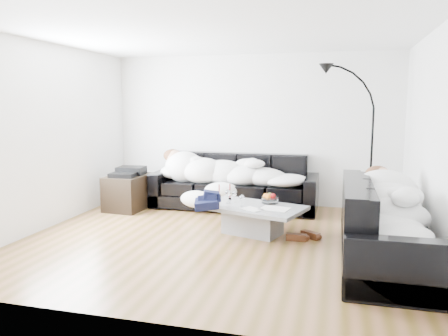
% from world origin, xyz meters
% --- Properties ---
extents(ground, '(5.00, 5.00, 0.00)m').
position_xyz_m(ground, '(0.00, 0.00, 0.00)').
color(ground, brown).
rests_on(ground, ground).
extents(wall_back, '(5.00, 0.02, 2.60)m').
position_xyz_m(wall_back, '(0.00, 2.25, 1.30)').
color(wall_back, silver).
rests_on(wall_back, ground).
extents(wall_left, '(0.02, 4.50, 2.60)m').
position_xyz_m(wall_left, '(-2.50, 0.00, 1.30)').
color(wall_left, silver).
rests_on(wall_left, ground).
extents(wall_right, '(0.02, 4.50, 2.60)m').
position_xyz_m(wall_right, '(2.50, 0.00, 1.30)').
color(wall_right, silver).
rests_on(wall_right, ground).
extents(ceiling, '(5.00, 5.00, 0.00)m').
position_xyz_m(ceiling, '(0.00, 0.00, 2.60)').
color(ceiling, white).
rests_on(ceiling, ground).
extents(sofa_back, '(2.76, 0.95, 0.90)m').
position_xyz_m(sofa_back, '(-0.21, 1.77, 0.45)').
color(sofa_back, black).
rests_on(sofa_back, ground).
extents(sofa_right, '(0.95, 2.23, 0.90)m').
position_xyz_m(sofa_right, '(2.02, -0.37, 0.45)').
color(sofa_right, black).
rests_on(sofa_right, ground).
extents(sleeper_back, '(2.33, 0.81, 0.47)m').
position_xyz_m(sleeper_back, '(-0.21, 1.72, 0.65)').
color(sleeper_back, white).
rests_on(sleeper_back, sofa_back).
extents(sleeper_right, '(0.81, 1.91, 0.47)m').
position_xyz_m(sleeper_right, '(2.02, -0.37, 0.65)').
color(sleeper_right, white).
rests_on(sleeper_right, sofa_right).
extents(teal_cushion, '(0.42, 0.38, 0.20)m').
position_xyz_m(teal_cushion, '(1.96, 0.32, 0.72)').
color(teal_cushion, '#0F6E56').
rests_on(teal_cushion, sofa_right).
extents(coffee_table, '(1.51, 1.14, 0.39)m').
position_xyz_m(coffee_table, '(0.38, 0.37, 0.20)').
color(coffee_table, '#939699').
rests_on(coffee_table, ground).
extents(fruit_bowl, '(0.26, 0.26, 0.14)m').
position_xyz_m(fruit_bowl, '(0.58, 0.57, 0.46)').
color(fruit_bowl, white).
rests_on(fruit_bowl, coffee_table).
extents(wine_glass_a, '(0.09, 0.09, 0.16)m').
position_xyz_m(wine_glass_a, '(0.09, 0.50, 0.47)').
color(wine_glass_a, white).
rests_on(wine_glass_a, coffee_table).
extents(wine_glass_b, '(0.10, 0.10, 0.19)m').
position_xyz_m(wine_glass_b, '(0.03, 0.42, 0.49)').
color(wine_glass_b, white).
rests_on(wine_glass_b, coffee_table).
extents(wine_glass_c, '(0.07, 0.07, 0.15)m').
position_xyz_m(wine_glass_c, '(0.25, 0.31, 0.47)').
color(wine_glass_c, white).
rests_on(wine_glass_c, coffee_table).
extents(candle_left, '(0.04, 0.04, 0.22)m').
position_xyz_m(candle_left, '(-0.15, 0.61, 0.50)').
color(candle_left, maroon).
rests_on(candle_left, coffee_table).
extents(candle_right, '(0.05, 0.05, 0.22)m').
position_xyz_m(candle_right, '(-0.01, 0.68, 0.50)').
color(candle_right, maroon).
rests_on(candle_right, coffee_table).
extents(newspaper_a, '(0.41, 0.35, 0.01)m').
position_xyz_m(newspaper_a, '(0.70, 0.26, 0.40)').
color(newspaper_a, silver).
rests_on(newspaper_a, coffee_table).
extents(newspaper_b, '(0.33, 0.31, 0.01)m').
position_xyz_m(newspaper_b, '(0.41, 0.15, 0.40)').
color(newspaper_b, silver).
rests_on(newspaper_b, coffee_table).
extents(navy_jacket, '(0.37, 0.32, 0.17)m').
position_xyz_m(navy_jacket, '(-0.15, 0.14, 0.55)').
color(navy_jacket, black).
rests_on(navy_jacket, coffee_table).
extents(shoes, '(0.49, 0.39, 0.10)m').
position_xyz_m(shoes, '(1.07, 0.28, 0.05)').
color(shoes, '#472311').
rests_on(shoes, ground).
extents(av_cabinet, '(0.63, 0.87, 0.57)m').
position_xyz_m(av_cabinet, '(-1.91, 1.27, 0.29)').
color(av_cabinet, black).
rests_on(av_cabinet, ground).
extents(stereo, '(0.47, 0.38, 0.13)m').
position_xyz_m(stereo, '(-1.91, 1.27, 0.64)').
color(stereo, black).
rests_on(stereo, av_cabinet).
extents(floor_lamp, '(0.81, 0.58, 2.08)m').
position_xyz_m(floor_lamp, '(1.96, 1.64, 1.04)').
color(floor_lamp, black).
rests_on(floor_lamp, ground).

